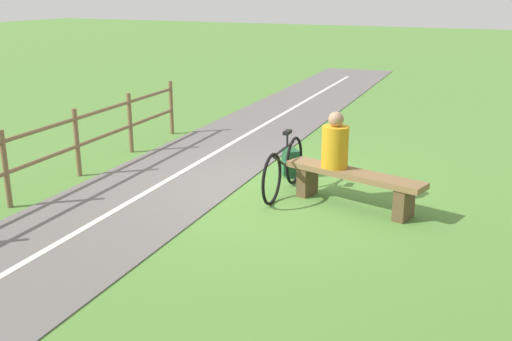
{
  "coord_description": "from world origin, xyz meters",
  "views": [
    {
      "loc": [
        -3.61,
        7.86,
        2.9
      ],
      "look_at": [
        -0.92,
        2.17,
        0.99
      ],
      "focal_mm": 42.33,
      "sensor_mm": 36.0,
      "label": 1
    }
  ],
  "objects_px": {
    "bicycle": "(284,168)",
    "backpack": "(290,163)",
    "person_seated": "(335,144)",
    "bench": "(353,182)"
  },
  "relations": [
    {
      "from": "person_seated",
      "to": "bicycle",
      "type": "height_order",
      "value": "person_seated"
    },
    {
      "from": "bench",
      "to": "backpack",
      "type": "xyz_separation_m",
      "value": [
        1.31,
        -0.93,
        -0.14
      ]
    },
    {
      "from": "person_seated",
      "to": "bench",
      "type": "bearing_deg",
      "value": 180.0
    },
    {
      "from": "bicycle",
      "to": "backpack",
      "type": "height_order",
      "value": "bicycle"
    },
    {
      "from": "person_seated",
      "to": "backpack",
      "type": "xyz_separation_m",
      "value": [
        1.01,
        -0.85,
        -0.62
      ]
    },
    {
      "from": "bench",
      "to": "bicycle",
      "type": "xyz_separation_m",
      "value": [
        1.08,
        -0.11,
        0.03
      ]
    },
    {
      "from": "person_seated",
      "to": "bicycle",
      "type": "relative_size",
      "value": 0.45
    },
    {
      "from": "person_seated",
      "to": "backpack",
      "type": "height_order",
      "value": "person_seated"
    },
    {
      "from": "bench",
      "to": "backpack",
      "type": "relative_size",
      "value": 4.68
    },
    {
      "from": "bicycle",
      "to": "bench",
      "type": "bearing_deg",
      "value": 80.28
    }
  ]
}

